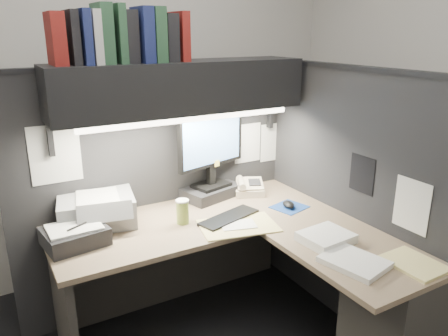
{
  "coord_description": "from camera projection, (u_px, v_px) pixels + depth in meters",
  "views": [
    {
      "loc": [
        -0.95,
        -1.65,
        1.82
      ],
      "look_at": [
        0.28,
        0.51,
        1.03
      ],
      "focal_mm": 35.0,
      "sensor_mm": 36.0,
      "label": 1
    }
  ],
  "objects": [
    {
      "name": "desk",
      "position": [
        292.0,
        289.0,
        2.43
      ],
      "size": [
        1.7,
        1.53,
        0.73
      ],
      "color": "#806E51",
      "rests_on": "floor"
    },
    {
      "name": "manila_stack",
      "position": [
        414.0,
        264.0,
        2.12
      ],
      "size": [
        0.22,
        0.28,
        0.02
      ],
      "primitive_type": "cube",
      "rotation": [
        0.0,
        0.0,
        0.02
      ],
      "color": "#E1D27E",
      "rests_on": "desk"
    },
    {
      "name": "open_folder",
      "position": [
        238.0,
        226.0,
        2.54
      ],
      "size": [
        0.5,
        0.38,
        0.01
      ],
      "primitive_type": "cube",
      "rotation": [
        0.0,
        0.0,
        -0.23
      ],
      "color": "#E1D27E",
      "rests_on": "desk"
    },
    {
      "name": "paper_stack_a",
      "position": [
        326.0,
        238.0,
        2.35
      ],
      "size": [
        0.28,
        0.24,
        0.05
      ],
      "primitive_type": "cube",
      "rotation": [
        0.0,
        0.0,
        0.07
      ],
      "color": "white",
      "rests_on": "desk"
    },
    {
      "name": "pinned_papers",
      "position": [
        239.0,
        160.0,
        2.71
      ],
      "size": [
        1.76,
        1.31,
        0.51
      ],
      "color": "white",
      "rests_on": "partition_back"
    },
    {
      "name": "wall_back",
      "position": [
        124.0,
        98.0,
        3.2
      ],
      "size": [
        3.5,
        0.04,
        2.7
      ],
      "primitive_type": "cube",
      "color": "silver",
      "rests_on": "floor"
    },
    {
      "name": "monitor",
      "position": [
        211.0,
        165.0,
        2.92
      ],
      "size": [
        0.53,
        0.33,
        0.58
      ],
      "rotation": [
        0.0,
        0.0,
        0.26
      ],
      "color": "black",
      "rests_on": "desk"
    },
    {
      "name": "task_light_tube",
      "position": [
        192.0,
        119.0,
        2.53
      ],
      "size": [
        1.32,
        0.04,
        0.04
      ],
      "primitive_type": "cylinder",
      "rotation": [
        0.0,
        1.57,
        0.0
      ],
      "color": "white",
      "rests_on": "overhead_shelf"
    },
    {
      "name": "printer",
      "position": [
        97.0,
        209.0,
        2.57
      ],
      "size": [
        0.49,
        0.44,
        0.17
      ],
      "primitive_type": "cube",
      "rotation": [
        0.0,
        0.0,
        -0.19
      ],
      "color": "gray",
      "rests_on": "desk"
    },
    {
      "name": "mousepad",
      "position": [
        289.0,
        207.0,
        2.82
      ],
      "size": [
        0.24,
        0.23,
        0.0
      ],
      "primitive_type": "cube",
      "rotation": [
        0.0,
        0.0,
        0.26
      ],
      "color": "navy",
      "rests_on": "desk"
    },
    {
      "name": "telephone",
      "position": [
        249.0,
        188.0,
        3.05
      ],
      "size": [
        0.27,
        0.27,
        0.08
      ],
      "primitive_type": "cube",
      "rotation": [
        0.0,
        0.0,
        -0.44
      ],
      "color": "#C0B094",
      "rests_on": "desk"
    },
    {
      "name": "notebook_stack",
      "position": [
        75.0,
        236.0,
        2.32
      ],
      "size": [
        0.34,
        0.3,
        0.09
      ],
      "primitive_type": "cube",
      "rotation": [
        0.0,
        0.0,
        0.14
      ],
      "color": "black",
      "rests_on": "desk"
    },
    {
      "name": "partition_right",
      "position": [
        346.0,
        201.0,
        2.74
      ],
      "size": [
        0.06,
        1.5,
        1.6
      ],
      "primitive_type": "cube",
      "color": "black",
      "rests_on": "floor"
    },
    {
      "name": "mouse",
      "position": [
        289.0,
        204.0,
        2.8
      ],
      "size": [
        0.1,
        0.13,
        0.04
      ],
      "primitive_type": "ellipsoid",
      "rotation": [
        0.0,
        0.0,
        -0.33
      ],
      "color": "black",
      "rests_on": "mousepad"
    },
    {
      "name": "paper_stack_b",
      "position": [
        355.0,
        262.0,
        2.12
      ],
      "size": [
        0.29,
        0.33,
        0.03
      ],
      "primitive_type": "cube",
      "rotation": [
        0.0,
        0.0,
        0.22
      ],
      "color": "white",
      "rests_on": "desk"
    },
    {
      "name": "coffee_cup",
      "position": [
        183.0,
        212.0,
        2.57
      ],
      "size": [
        0.09,
        0.09,
        0.14
      ],
      "primitive_type": "cylinder",
      "rotation": [
        0.0,
        0.0,
        0.19
      ],
      "color": "#AAA844",
      "rests_on": "desk"
    },
    {
      "name": "binder_row",
      "position": [
        122.0,
        36.0,
        2.35
      ],
      "size": [
        0.74,
        0.25,
        0.31
      ],
      "color": "maroon",
      "rests_on": "overhead_shelf"
    },
    {
      "name": "keyboard",
      "position": [
        229.0,
        218.0,
        2.64
      ],
      "size": [
        0.43,
        0.24,
        0.02
      ],
      "primitive_type": "cube",
      "rotation": [
        0.0,
        0.0,
        0.29
      ],
      "color": "black",
      "rests_on": "desk"
    },
    {
      "name": "overhead_shelf",
      "position": [
        181.0,
        87.0,
        2.59
      ],
      "size": [
        1.55,
        0.34,
        0.3
      ],
      "primitive_type": "cube",
      "color": "black",
      "rests_on": "partition_back"
    },
    {
      "name": "partition_back",
      "position": [
        160.0,
        191.0,
        2.91
      ],
      "size": [
        1.9,
        0.06,
        1.6
      ],
      "primitive_type": "cube",
      "color": "black",
      "rests_on": "floor"
    }
  ]
}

